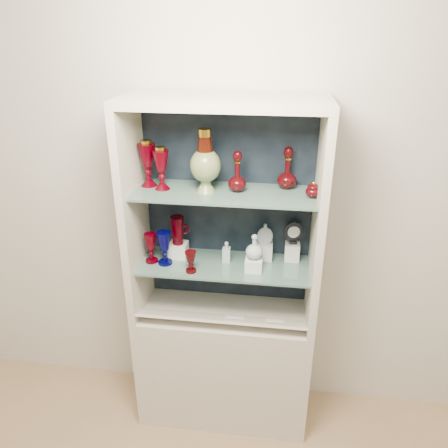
# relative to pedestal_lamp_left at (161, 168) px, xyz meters

# --- Properties ---
(wall_back) EXTENTS (3.50, 0.02, 2.80)m
(wall_back) POSITION_rel_pedestal_lamp_left_xyz_m (0.32, 0.20, -0.18)
(wall_back) COLOR beige
(wall_back) RESTS_ON ground
(cabinet_base) EXTENTS (1.00, 0.40, 0.75)m
(cabinet_base) POSITION_rel_pedestal_lamp_left_xyz_m (0.32, -0.02, -1.21)
(cabinet_base) COLOR beige
(cabinet_base) RESTS_ON ground
(cabinet_back_panel) EXTENTS (0.98, 0.02, 1.15)m
(cabinet_back_panel) POSITION_rel_pedestal_lamp_left_xyz_m (0.32, 0.17, -0.26)
(cabinet_back_panel) COLOR black
(cabinet_back_panel) RESTS_ON cabinet_base
(cabinet_side_left) EXTENTS (0.04, 0.40, 1.15)m
(cabinet_side_left) POSITION_rel_pedestal_lamp_left_xyz_m (-0.16, -0.02, -0.26)
(cabinet_side_left) COLOR beige
(cabinet_side_left) RESTS_ON cabinet_base
(cabinet_side_right) EXTENTS (0.04, 0.40, 1.15)m
(cabinet_side_right) POSITION_rel_pedestal_lamp_left_xyz_m (0.80, -0.02, -0.26)
(cabinet_side_right) COLOR beige
(cabinet_side_right) RESTS_ON cabinet_base
(cabinet_top_cap) EXTENTS (1.00, 0.40, 0.04)m
(cabinet_top_cap) POSITION_rel_pedestal_lamp_left_xyz_m (0.32, -0.02, 0.34)
(cabinet_top_cap) COLOR beige
(cabinet_top_cap) RESTS_ON cabinet_side_left
(shelf_lower) EXTENTS (0.92, 0.34, 0.01)m
(shelf_lower) POSITION_rel_pedestal_lamp_left_xyz_m (0.32, -0.00, -0.54)
(shelf_lower) COLOR slate
(shelf_lower) RESTS_ON cabinet_side_left
(shelf_upper) EXTENTS (0.92, 0.34, 0.01)m
(shelf_upper) POSITION_rel_pedestal_lamp_left_xyz_m (0.32, -0.00, -0.12)
(shelf_upper) COLOR slate
(shelf_upper) RESTS_ON cabinet_side_left
(label_ledge) EXTENTS (0.92, 0.17, 0.09)m
(label_ledge) POSITION_rel_pedestal_lamp_left_xyz_m (0.32, -0.13, -0.80)
(label_ledge) COLOR beige
(label_ledge) RESTS_ON cabinet_base
(label_card_0) EXTENTS (0.10, 0.06, 0.03)m
(label_card_0) POSITION_rel_pedestal_lamp_left_xyz_m (0.40, -0.13, -0.79)
(label_card_0) COLOR white
(label_card_0) RESTS_ON label_ledge
(label_card_1) EXTENTS (0.10, 0.06, 0.03)m
(label_card_1) POSITION_rel_pedestal_lamp_left_xyz_m (0.62, -0.13, -0.79)
(label_card_1) COLOR white
(label_card_1) RESTS_ON label_ledge
(pedestal_lamp_left) EXTENTS (0.11, 0.11, 0.22)m
(pedestal_lamp_left) POSITION_rel_pedestal_lamp_left_xyz_m (0.00, 0.00, 0.00)
(pedestal_lamp_left) COLOR #4D000A
(pedestal_lamp_left) RESTS_ON shelf_upper
(pedestal_lamp_right) EXTENTS (0.10, 0.10, 0.24)m
(pedestal_lamp_right) POSITION_rel_pedestal_lamp_left_xyz_m (-0.08, 0.04, 0.01)
(pedestal_lamp_right) COLOR #4D000A
(pedestal_lamp_right) RESTS_ON shelf_upper
(enamel_urn) EXTENTS (0.16, 0.16, 0.32)m
(enamel_urn) POSITION_rel_pedestal_lamp_left_xyz_m (0.23, -0.00, 0.05)
(enamel_urn) COLOR #07410C
(enamel_urn) RESTS_ON shelf_upper
(ruby_decanter_a) EXTENTS (0.11, 0.11, 0.24)m
(ruby_decanter_a) POSITION_rel_pedestal_lamp_left_xyz_m (0.39, 0.02, 0.01)
(ruby_decanter_a) COLOR #44070A
(ruby_decanter_a) RESTS_ON shelf_upper
(ruby_decanter_b) EXTENTS (0.11, 0.11, 0.23)m
(ruby_decanter_b) POSITION_rel_pedestal_lamp_left_xyz_m (0.64, 0.09, 0.01)
(ruby_decanter_b) COLOR #44070A
(ruby_decanter_b) RESTS_ON shelf_upper
(lidded_bowl) EXTENTS (0.08, 0.08, 0.08)m
(lidded_bowl) POSITION_rel_pedestal_lamp_left_xyz_m (0.76, -0.02, -0.07)
(lidded_bowl) COLOR #44070A
(lidded_bowl) RESTS_ON shelf_upper
(cobalt_goblet) EXTENTS (0.10, 0.10, 0.19)m
(cobalt_goblet) POSITION_rel_pedestal_lamp_left_xyz_m (0.00, -0.04, -0.44)
(cobalt_goblet) COLOR #040445
(cobalt_goblet) RESTS_ON shelf_lower
(ruby_goblet_tall) EXTENTS (0.08, 0.08, 0.17)m
(ruby_goblet_tall) POSITION_rel_pedestal_lamp_left_xyz_m (-0.08, -0.03, -0.45)
(ruby_goblet_tall) COLOR #4D000A
(ruby_goblet_tall) RESTS_ON shelf_lower
(ruby_goblet_small) EXTENTS (0.08, 0.08, 0.12)m
(ruby_goblet_small) POSITION_rel_pedestal_lamp_left_xyz_m (0.16, -0.11, -0.47)
(ruby_goblet_small) COLOR #44070A
(ruby_goblet_small) RESTS_ON shelf_lower
(riser_ruby_pitcher) EXTENTS (0.10, 0.10, 0.08)m
(riser_ruby_pitcher) POSITION_rel_pedestal_lamp_left_xyz_m (0.05, 0.05, -0.49)
(riser_ruby_pitcher) COLOR silver
(riser_ruby_pitcher) RESTS_ON shelf_lower
(ruby_pitcher) EXTENTS (0.13, 0.09, 0.16)m
(ruby_pitcher) POSITION_rel_pedestal_lamp_left_xyz_m (0.05, 0.05, -0.37)
(ruby_pitcher) COLOR #4D000A
(ruby_pitcher) RESTS_ON riser_ruby_pitcher
(clear_square_bottle) EXTENTS (0.04, 0.04, 0.12)m
(clear_square_bottle) POSITION_rel_pedestal_lamp_left_xyz_m (0.33, 0.03, -0.47)
(clear_square_bottle) COLOR #ACC1C6
(clear_square_bottle) RESTS_ON shelf_lower
(riser_flat_flask) EXTENTS (0.09, 0.09, 0.09)m
(riser_flat_flask) POSITION_rel_pedestal_lamp_left_xyz_m (0.54, 0.09, -0.49)
(riser_flat_flask) COLOR silver
(riser_flat_flask) RESTS_ON shelf_lower
(flat_flask) EXTENTS (0.09, 0.04, 0.12)m
(flat_flask) POSITION_rel_pedestal_lamp_left_xyz_m (0.54, 0.09, -0.38)
(flat_flask) COLOR #A8B6BC
(flat_flask) RESTS_ON riser_flat_flask
(riser_clear_round_decanter) EXTENTS (0.09, 0.09, 0.07)m
(riser_clear_round_decanter) POSITION_rel_pedestal_lamp_left_xyz_m (0.49, -0.05, -0.50)
(riser_clear_round_decanter) COLOR silver
(riser_clear_round_decanter) RESTS_ON shelf_lower
(clear_round_decanter) EXTENTS (0.11, 0.11, 0.13)m
(clear_round_decanter) POSITION_rel_pedestal_lamp_left_xyz_m (0.49, -0.05, -0.39)
(clear_round_decanter) COLOR #ACC1C6
(clear_round_decanter) RESTS_ON riser_clear_round_decanter
(riser_cameo_medallion) EXTENTS (0.08, 0.08, 0.10)m
(riser_cameo_medallion) POSITION_rel_pedestal_lamp_left_xyz_m (0.69, 0.10, -0.48)
(riser_cameo_medallion) COLOR silver
(riser_cameo_medallion) RESTS_ON shelf_lower
(cameo_medallion) EXTENTS (0.12, 0.06, 0.13)m
(cameo_medallion) POSITION_rel_pedestal_lamp_left_xyz_m (0.69, 0.10, -0.36)
(cameo_medallion) COLOR black
(cameo_medallion) RESTS_ON riser_cameo_medallion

